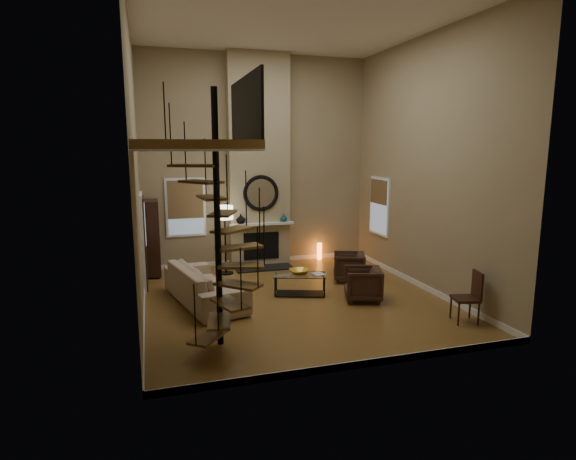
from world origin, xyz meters
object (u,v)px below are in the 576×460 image
object	(u,v)px
hutch	(151,238)
accent_lamp	(319,251)
armchair_near	(352,266)
coffee_table	(300,282)
armchair_far	(366,284)
floor_lamp	(225,218)
sofa	(204,284)
side_chair	(470,294)

from	to	relation	value
hutch	accent_lamp	world-z (taller)	hutch
hutch	accent_lamp	distance (m)	4.57
armchair_near	coffee_table	xyz separation A→B (m)	(-1.50, -0.63, -0.07)
coffee_table	armchair_far	bearing A→B (deg)	-32.11
armchair_far	coffee_table	xyz separation A→B (m)	(-1.20, 0.75, -0.07)
floor_lamp	accent_lamp	size ratio (longest dim) A/B	3.72
coffee_table	accent_lamp	size ratio (longest dim) A/B	2.65
sofa	armchair_near	size ratio (longest dim) A/B	3.46
hutch	armchair_far	distance (m)	5.36
hutch	coffee_table	world-z (taller)	hutch
accent_lamp	side_chair	bearing A→B (deg)	-79.66
armchair_near	floor_lamp	world-z (taller)	floor_lamp
armchair_near	armchair_far	world-z (taller)	armchair_far
hutch	floor_lamp	bearing A→B (deg)	-12.15
armchair_near	hutch	bearing A→B (deg)	-90.93
hutch	floor_lamp	xyz separation A→B (m)	(1.76, -0.38, 0.46)
coffee_table	accent_lamp	xyz separation A→B (m)	(1.50, 2.81, -0.03)
sofa	coffee_table	size ratio (longest dim) A/B	2.04
hutch	floor_lamp	size ratio (longest dim) A/B	1.06
coffee_table	sofa	bearing A→B (deg)	178.23
hutch	side_chair	distance (m)	7.36
armchair_far	hutch	bearing A→B (deg)	-109.35
hutch	floor_lamp	world-z (taller)	hutch
armchair_far	floor_lamp	distance (m)	3.93
sofa	hutch	bearing A→B (deg)	8.57
sofa	side_chair	xyz separation A→B (m)	(4.48, -2.46, 0.13)
hutch	sofa	xyz separation A→B (m)	(0.97, -2.46, -0.55)
armchair_near	coffee_table	bearing A→B (deg)	-45.21
sofa	armchair_far	bearing A→B (deg)	-117.13
sofa	armchair_far	size ratio (longest dim) A/B	3.36
armchair_far	coffee_table	size ratio (longest dim) A/B	0.61
armchair_far	accent_lamp	distance (m)	3.58
accent_lamp	side_chair	distance (m)	5.30
armchair_near	side_chair	size ratio (longest dim) A/B	0.77
sofa	coffee_table	xyz separation A→B (m)	(2.03, -0.06, -0.11)
side_chair	floor_lamp	bearing A→B (deg)	129.14
accent_lamp	coffee_table	bearing A→B (deg)	-118.01
armchair_near	side_chair	world-z (taller)	side_chair
floor_lamp	accent_lamp	xyz separation A→B (m)	(2.74, 0.67, -1.16)
floor_lamp	side_chair	size ratio (longest dim) A/B	1.83
armchair_far	sofa	bearing A→B (deg)	-85.56
floor_lamp	armchair_far	bearing A→B (deg)	-49.82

